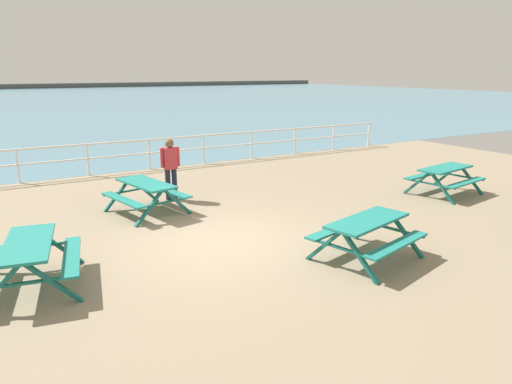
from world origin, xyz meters
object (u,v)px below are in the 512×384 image
object	(u,v)px
picnic_table_far_left	(146,190)
visitor	(170,165)
picnic_table_near_right	(29,253)
picnic_table_mid_centre	(367,229)
picnic_table_far_right	(445,174)

from	to	relation	value
picnic_table_far_left	visitor	distance (m)	1.33
visitor	picnic_table_far_left	bearing A→B (deg)	-44.26
picnic_table_near_right	picnic_table_mid_centre	distance (m)	5.79
picnic_table_far_right	visitor	size ratio (longest dim) A/B	1.21
picnic_table_mid_centre	visitor	bearing A→B (deg)	92.13
picnic_table_near_right	picnic_table_far_right	size ratio (longest dim) A/B	1.02
picnic_table_far_left	picnic_table_mid_centre	bearing A→B (deg)	-164.25
picnic_table_far_left	visitor	xyz separation A→B (m)	(0.96, 0.86, 0.36)
picnic_table_mid_centre	picnic_table_far_left	world-z (taller)	same
visitor	picnic_table_near_right	bearing A→B (deg)	-40.55
picnic_table_near_right	picnic_table_mid_centre	bearing A→B (deg)	-98.08
picnic_table_near_right	picnic_table_far_left	world-z (taller)	same
picnic_table_far_left	visitor	bearing A→B (deg)	-60.68
picnic_table_mid_centre	visitor	distance (m)	5.99
picnic_table_near_right	picnic_table_mid_centre	world-z (taller)	same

